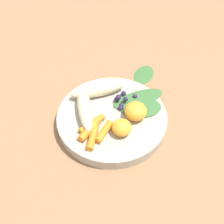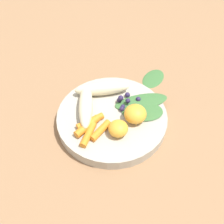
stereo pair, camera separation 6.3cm
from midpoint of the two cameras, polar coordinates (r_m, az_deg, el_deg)
name	(u,v)px [view 2 (the right image)]	position (r m, az deg, el deg)	size (l,w,h in m)	color
ground_plane	(112,122)	(0.66, 2.74, -2.19)	(2.40, 2.40, 0.00)	#99704C
bowl	(112,119)	(0.65, 2.78, -1.48)	(0.25, 0.25, 0.03)	#B2AD9E
banana_peeled_left	(86,106)	(0.64, -2.44, 1.09)	(0.13, 0.03, 0.03)	beige
banana_peeled_right	(102,89)	(0.68, 0.68, 4.52)	(0.13, 0.03, 0.03)	beige
orange_segment_near	(135,114)	(0.62, 7.56, -0.54)	(0.05, 0.05, 0.04)	#F4A833
orange_segment_far	(118,128)	(0.60, 4.28, -3.48)	(0.04, 0.04, 0.03)	#F4A833
carrot_front	(90,121)	(0.62, -1.46, -2.03)	(0.01, 0.01, 0.06)	orange
carrot_mid_left	(87,126)	(0.61, -2.05, -3.04)	(0.02, 0.02, 0.06)	orange
carrot_mid_right	(88,134)	(0.60, -1.73, -4.68)	(0.02, 0.02, 0.06)	orange
carrot_rear	(101,130)	(0.60, 0.69, -3.86)	(0.02, 0.02, 0.06)	orange
blueberry_pile	(128,103)	(0.66, 6.03, 1.65)	(0.06, 0.06, 0.02)	#2D234C
coconut_shred_patch	(139,105)	(0.67, 8.17, 1.31)	(0.05, 0.05, 0.00)	white
kale_leaf_left	(142,111)	(0.65, 8.76, 0.08)	(0.09, 0.06, 0.01)	#3D7038
kale_leaf_right	(141,102)	(0.67, 8.56, 1.91)	(0.13, 0.05, 0.01)	#3D7038
kale_leaf_stray	(153,78)	(0.77, 10.58, 6.56)	(0.08, 0.05, 0.01)	#3D7038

